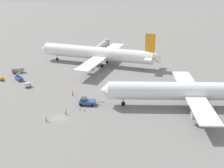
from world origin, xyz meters
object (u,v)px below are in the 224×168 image
at_px(gse_fuel_bowser_stubby, 18,70).
at_px(jet_bridge, 103,45).
at_px(pushback_tug, 87,101).
at_px(gse_stair_truck_yellow, 19,78).
at_px(airliner_being_pushed, 187,91).
at_px(ground_crew_ramp_agent_by_cones, 66,112).
at_px(gse_gpu_cart_small, 1,79).
at_px(ground_crew_wing_walker_right, 73,93).
at_px(ground_crew_marshaller_foreground, 46,119).
at_px(traffic_cone_wingtip_port, 80,109).
at_px(traffic_cone_nose_left, 85,110).
at_px(airliner_at_gate_left, 98,53).
at_px(gse_baggage_cart_trailing, 27,85).

distance_m(gse_fuel_bowser_stubby, jet_bridge, 49.68).
distance_m(pushback_tug, gse_stair_truck_yellow, 38.09).
xyz_separation_m(airliner_being_pushed, ground_crew_ramp_agent_by_cones, (-34.72, -18.31, -4.45)).
xyz_separation_m(gse_gpu_cart_small, gse_fuel_bowser_stubby, (0.62, 10.51, 0.54)).
height_order(pushback_tug, gse_stair_truck_yellow, gse_stair_truck_yellow).
height_order(pushback_tug, gse_fuel_bowser_stubby, pushback_tug).
bearing_deg(jet_bridge, pushback_tug, -74.11).
distance_m(ground_crew_wing_walker_right, ground_crew_ramp_agent_by_cones, 15.18).
height_order(gse_gpu_cart_small, gse_stair_truck_yellow, gse_stair_truck_yellow).
bearing_deg(gse_fuel_bowser_stubby, pushback_tug, -26.44).
bearing_deg(pushback_tug, jet_bridge, 105.89).
distance_m(ground_crew_marshaller_foreground, traffic_cone_wingtip_port, 12.07).
distance_m(airliner_being_pushed, traffic_cone_nose_left, 33.72).
bearing_deg(traffic_cone_wingtip_port, airliner_at_gate_left, 104.44).
bearing_deg(ground_crew_ramp_agent_by_cones, airliner_being_pushed, 27.80).
relative_size(pushback_tug, gse_fuel_bowser_stubby, 1.78).
xyz_separation_m(gse_baggage_cart_trailing, gse_fuel_bowser_stubby, (-13.69, 13.29, 0.47)).
relative_size(gse_baggage_cart_trailing, gse_fuel_bowser_stubby, 0.65).
height_order(pushback_tug, ground_crew_ramp_agent_by_cones, pushback_tug).
relative_size(gse_fuel_bowser_stubby, ground_crew_marshaller_foreground, 2.75).
bearing_deg(gse_gpu_cart_small, ground_crew_wing_walker_right, -7.54).
bearing_deg(gse_fuel_bowser_stubby, airliner_at_gate_left, 38.74).
bearing_deg(traffic_cone_nose_left, jet_bridge, 105.82).
xyz_separation_m(ground_crew_ramp_agent_by_cones, jet_bridge, (-15.06, 73.27, 3.64)).
height_order(pushback_tug, traffic_cone_wingtip_port, pushback_tug).
height_order(gse_fuel_bowser_stubby, gse_stair_truck_yellow, gse_stair_truck_yellow).
relative_size(airliner_being_pushed, traffic_cone_wingtip_port, 91.36).
xyz_separation_m(gse_gpu_cart_small, ground_crew_wing_walker_right, (34.33, -4.54, 0.13)).
distance_m(gse_gpu_cart_small, traffic_cone_wingtip_port, 44.28).
bearing_deg(ground_crew_ramp_agent_by_cones, gse_stair_truck_yellow, 146.09).
xyz_separation_m(pushback_tug, traffic_cone_nose_left, (1.21, -4.61, -0.88)).
bearing_deg(jet_bridge, airliner_at_gate_left, -75.32).
bearing_deg(pushback_tug, traffic_cone_nose_left, -75.25).
relative_size(gse_stair_truck_yellow, ground_crew_marshaller_foreground, 2.78).
bearing_deg(airliner_being_pushed, ground_crew_wing_walker_right, -174.40).
relative_size(pushback_tug, ground_crew_wing_walker_right, 4.85).
bearing_deg(ground_crew_marshaller_foreground, ground_crew_wing_walker_right, 93.64).
height_order(pushback_tug, gse_baggage_cart_trailing, pushback_tug).
bearing_deg(ground_crew_marshaller_foreground, pushback_tug, 65.87).
relative_size(traffic_cone_wingtip_port, traffic_cone_nose_left, 1.00).
height_order(airliner_at_gate_left, ground_crew_wing_walker_right, airliner_at_gate_left).
bearing_deg(traffic_cone_nose_left, gse_gpu_cart_small, 161.19).
bearing_deg(ground_crew_wing_walker_right, gse_gpu_cart_small, 172.46).
height_order(gse_gpu_cart_small, gse_fuel_bowser_stubby, gse_fuel_bowser_stubby).
xyz_separation_m(gse_baggage_cart_trailing, ground_crew_marshaller_foreground, (21.32, -22.29, 0.05)).
xyz_separation_m(gse_fuel_bowser_stubby, ground_crew_marshaller_foreground, (35.01, -35.58, -0.42)).
bearing_deg(airliner_at_gate_left, gse_baggage_cart_trailing, -112.49).
height_order(gse_baggage_cart_trailing, traffic_cone_nose_left, gse_baggage_cart_trailing).
bearing_deg(ground_crew_ramp_agent_by_cones, gse_gpu_cart_small, 154.03).
height_order(gse_baggage_cart_trailing, ground_crew_ramp_agent_by_cones, gse_baggage_cart_trailing).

